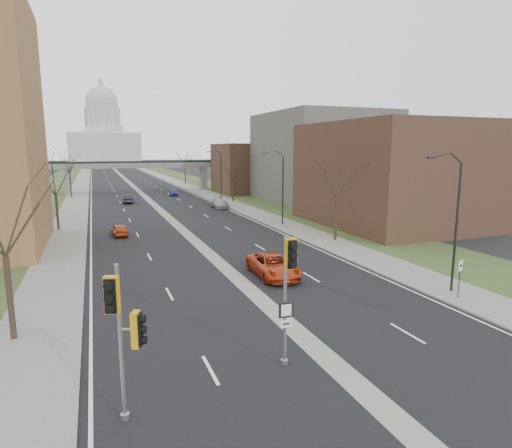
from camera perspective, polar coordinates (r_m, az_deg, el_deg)
ground at (r=18.83m, az=11.32°, el=-18.73°), size 700.00×700.00×0.00m
road_surface at (r=164.37m, az=-17.75°, el=6.40°), size 20.00×600.00×0.01m
median_strip at (r=164.37m, az=-17.75°, el=6.40°), size 1.20×600.00×0.02m
sidewalk_right at (r=165.46m, az=-13.58°, el=6.63°), size 4.00×600.00×0.12m
sidewalk_left at (r=164.14m, az=-21.96°, el=6.17°), size 4.00×600.00×0.12m
grass_verge_right at (r=166.33m, az=-11.52°, el=6.72°), size 8.00×600.00×0.10m
grass_verge_left at (r=164.36m, az=-24.05°, el=6.02°), size 8.00×600.00×0.10m
commercial_block_near at (r=53.41m, az=17.52°, el=6.33°), size 16.00×20.00×12.00m
commercial_block_mid at (r=75.58m, az=8.62°, el=8.76°), size 18.00×22.00×15.00m
commercial_block_far at (r=89.51m, az=-0.52°, el=7.45°), size 14.00×14.00×10.00m
pedestrian_bridge at (r=94.40m, az=-15.43°, el=7.13°), size 34.00×3.00×6.45m
capitol at (r=334.13m, az=-19.64°, el=11.08°), size 48.00×42.00×55.75m
streetlight_near at (r=28.27m, az=24.41°, el=4.98°), size 2.61×0.20×8.70m
streetlight_mid at (r=50.09m, az=2.77°, el=7.66°), size 2.61×0.20×8.70m
streetlight_far at (r=74.63m, az=-5.31°, el=8.40°), size 2.61×0.20×8.70m
tree_left_a at (r=22.36m, az=-30.97°, el=2.52°), size 7.20×7.20×9.40m
tree_left_b at (r=52.10m, az=-25.31°, el=6.01°), size 6.75×6.75×8.81m
tree_left_c at (r=85.99m, az=-23.70°, el=7.87°), size 7.65×7.65×9.99m
tree_right_a at (r=42.16m, az=10.78°, el=6.62°), size 7.20×7.20×9.40m
tree_right_b at (r=72.38m, az=-3.11°, el=7.48°), size 6.30×6.30×8.22m
tree_right_c at (r=111.09m, az=-9.49°, el=8.86°), size 7.65×7.65×9.99m
signal_pole_left at (r=14.57m, az=-17.25°, el=-12.45°), size 1.23×0.90×5.40m
signal_pole_median at (r=17.29m, az=4.34°, el=-7.17°), size 0.65×0.91×5.59m
speed_limit_sign at (r=28.39m, az=25.53°, el=-5.82°), size 0.48×0.21×2.34m
car_left_near at (r=47.02m, az=-17.73°, el=-0.72°), size 1.69×3.78×1.26m
car_left_far at (r=74.85m, az=-16.64°, el=3.23°), size 2.08×4.47×1.42m
car_right_near at (r=30.63m, az=2.33°, el=-5.54°), size 2.82×5.76×1.58m
car_right_mid at (r=66.01m, az=-4.91°, el=2.80°), size 2.28×5.27×1.51m
car_right_far at (r=84.87m, az=-10.94°, el=4.17°), size 1.99×3.91×1.28m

